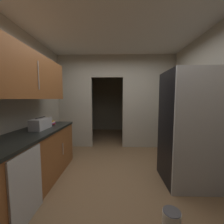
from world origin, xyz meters
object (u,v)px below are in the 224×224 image
at_px(refrigerator, 190,128).
at_px(dishwasher, 27,187).
at_px(paint_can, 172,220).
at_px(book_stack, 51,123).
at_px(boombox, 41,124).

bearing_deg(refrigerator, dishwasher, -159.47).
bearing_deg(dishwasher, paint_can, -1.83).
relative_size(refrigerator, dishwasher, 2.25).
xyz_separation_m(refrigerator, dishwasher, (-2.23, -0.84, -0.52)).
bearing_deg(book_stack, paint_can, -34.17).
distance_m(refrigerator, boombox, 2.53).
distance_m(book_stack, paint_can, 2.44).
bearing_deg(boombox, refrigerator, -1.07).
bearing_deg(boombox, dishwasher, -71.48).
height_order(refrigerator, dishwasher, refrigerator).
relative_size(boombox, paint_can, 2.18).
bearing_deg(refrigerator, boombox, 178.93).
bearing_deg(book_stack, dishwasher, -77.17).
height_order(refrigerator, boombox, refrigerator).
bearing_deg(refrigerator, book_stack, 170.94).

